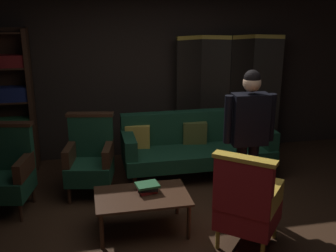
% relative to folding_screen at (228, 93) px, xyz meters
% --- Properties ---
extents(ground_plane, '(10.00, 10.00, 0.00)m').
position_rel_folding_screen_xyz_m(ground_plane, '(-1.27, -2.21, -0.99)').
color(ground_plane, '#331E11').
extents(back_wall, '(7.20, 0.10, 2.80)m').
position_rel_folding_screen_xyz_m(back_wall, '(-1.27, 0.24, 0.41)').
color(back_wall, black).
rests_on(back_wall, ground_plane).
extents(folding_screen, '(1.71, 0.28, 1.90)m').
position_rel_folding_screen_xyz_m(folding_screen, '(0.00, 0.00, 0.00)').
color(folding_screen, black).
rests_on(folding_screen, ground_plane).
extents(bookshelf, '(0.90, 0.32, 2.05)m').
position_rel_folding_screen_xyz_m(bookshelf, '(-3.42, -0.01, 0.07)').
color(bookshelf, '#382114').
rests_on(bookshelf, ground_plane).
extents(velvet_couch, '(2.12, 0.78, 0.88)m').
position_rel_folding_screen_xyz_m(velvet_couch, '(-0.72, -0.75, -0.53)').
color(velvet_couch, '#382114').
rests_on(velvet_couch, ground_plane).
extents(coffee_table, '(1.00, 0.64, 0.42)m').
position_rel_folding_screen_xyz_m(coffee_table, '(-1.70, -2.12, -0.61)').
color(coffee_table, '#382114').
rests_on(coffee_table, ground_plane).
extents(armchair_gilt_accent, '(0.81, 0.81, 1.04)m').
position_rel_folding_screen_xyz_m(armchair_gilt_accent, '(-0.73, -2.64, -0.50)').
color(armchair_gilt_accent, gold).
rests_on(armchair_gilt_accent, ground_plane).
extents(armchair_wing_left, '(0.69, 0.68, 1.04)m').
position_rel_folding_screen_xyz_m(armchair_wing_left, '(-3.20, -1.32, -0.50)').
color(armchair_wing_left, '#382114').
rests_on(armchair_wing_left, ground_plane).
extents(armchair_wing_right, '(0.68, 0.67, 1.04)m').
position_rel_folding_screen_xyz_m(armchair_wing_right, '(-2.22, -1.10, -0.50)').
color(armchair_wing_right, '#382114').
rests_on(armchair_wing_right, ground_plane).
extents(standing_figure, '(0.59, 0.24, 1.70)m').
position_rel_folding_screen_xyz_m(standing_figure, '(-0.46, -1.97, 0.04)').
color(standing_figure, black).
rests_on(standing_figure, ground_plane).
extents(book_red_leather, '(0.22, 0.19, 0.03)m').
position_rel_folding_screen_xyz_m(book_red_leather, '(-1.63, -2.06, -0.55)').
color(book_red_leather, maroon).
rests_on(book_red_leather, coffee_table).
extents(book_black_cloth, '(0.23, 0.18, 0.04)m').
position_rel_folding_screen_xyz_m(book_black_cloth, '(-1.63, -2.06, -0.51)').
color(book_black_cloth, black).
rests_on(book_black_cloth, book_red_leather).
extents(book_green_cloth, '(0.26, 0.22, 0.03)m').
position_rel_folding_screen_xyz_m(book_green_cloth, '(-1.63, -2.06, -0.48)').
color(book_green_cloth, '#1E4C28').
rests_on(book_green_cloth, book_black_cloth).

